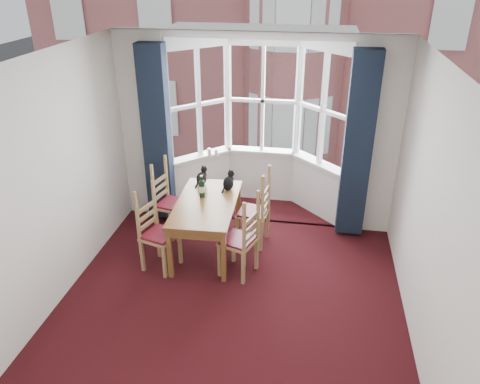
% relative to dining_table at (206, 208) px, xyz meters
% --- Properties ---
extents(floor, '(4.50, 4.50, 0.00)m').
position_rel_dining_table_xyz_m(floor, '(0.52, -1.29, -0.65)').
color(floor, black).
rests_on(floor, ground).
extents(ceiling, '(4.50, 4.50, 0.00)m').
position_rel_dining_table_xyz_m(ceiling, '(0.52, -1.29, 2.15)').
color(ceiling, white).
rests_on(ceiling, floor).
extents(wall_left, '(0.00, 4.50, 4.50)m').
position_rel_dining_table_xyz_m(wall_left, '(-1.48, -1.29, 0.75)').
color(wall_left, silver).
rests_on(wall_left, floor).
extents(wall_right, '(0.00, 4.50, 4.50)m').
position_rel_dining_table_xyz_m(wall_right, '(2.52, -1.29, 0.75)').
color(wall_right, silver).
rests_on(wall_right, floor).
extents(wall_back_pier_left, '(0.70, 0.12, 2.80)m').
position_rel_dining_table_xyz_m(wall_back_pier_left, '(-1.13, 0.96, 0.75)').
color(wall_back_pier_left, silver).
rests_on(wall_back_pier_left, floor).
extents(wall_back_pier_right, '(0.70, 0.12, 2.80)m').
position_rel_dining_table_xyz_m(wall_back_pier_right, '(2.17, 0.96, 0.75)').
color(wall_back_pier_right, silver).
rests_on(wall_back_pier_right, floor).
extents(bay_window, '(2.76, 0.94, 2.80)m').
position_rel_dining_table_xyz_m(bay_window, '(0.52, 1.47, 0.75)').
color(bay_window, white).
rests_on(bay_window, floor).
extents(curtain_left, '(0.38, 0.22, 2.60)m').
position_rel_dining_table_xyz_m(curtain_left, '(-0.90, 0.78, 0.70)').
color(curtain_left, black).
rests_on(curtain_left, floor).
extents(curtain_right, '(0.38, 0.22, 2.60)m').
position_rel_dining_table_xyz_m(curtain_right, '(1.94, 0.78, 0.70)').
color(curtain_right, black).
rests_on(curtain_right, floor).
extents(dining_table, '(0.83, 1.48, 0.74)m').
position_rel_dining_table_xyz_m(dining_table, '(0.00, 0.00, 0.00)').
color(dining_table, brown).
rests_on(dining_table, floor).
extents(chair_left_near, '(0.50, 0.52, 0.92)m').
position_rel_dining_table_xyz_m(chair_left_near, '(-0.58, -0.47, -0.18)').
color(chair_left_near, '#9F804D').
rests_on(chair_left_near, floor).
extents(chair_left_far, '(0.48, 0.50, 0.92)m').
position_rel_dining_table_xyz_m(chair_left_far, '(-0.68, 0.37, -0.18)').
color(chair_left_far, '#9F804D').
rests_on(chair_left_far, floor).
extents(chair_right_near, '(0.52, 0.53, 0.92)m').
position_rel_dining_table_xyz_m(chair_right_near, '(0.59, -0.48, -0.18)').
color(chair_right_near, '#9F804D').
rests_on(chair_right_near, floor).
extents(chair_right_far, '(0.45, 0.47, 0.92)m').
position_rel_dining_table_xyz_m(chair_right_far, '(0.68, 0.28, -0.18)').
color(chair_right_far, '#9F804D').
rests_on(chair_right_far, floor).
extents(cat_left, '(0.21, 0.24, 0.28)m').
position_rel_dining_table_xyz_m(cat_left, '(-0.19, 0.53, 0.19)').
color(cat_left, black).
rests_on(cat_left, dining_table).
extents(cat_right, '(0.21, 0.24, 0.29)m').
position_rel_dining_table_xyz_m(cat_right, '(0.22, 0.44, 0.20)').
color(cat_right, black).
rests_on(cat_right, dining_table).
extents(wine_bottle, '(0.08, 0.08, 0.32)m').
position_rel_dining_table_xyz_m(wine_bottle, '(-0.09, 0.15, 0.23)').
color(wine_bottle, black).
rests_on(wine_bottle, dining_table).
extents(candle_tall, '(0.06, 0.06, 0.12)m').
position_rel_dining_table_xyz_m(candle_tall, '(-0.25, 1.31, 0.28)').
color(candle_tall, white).
rests_on(candle_tall, bay_window).
extents(candle_short, '(0.06, 0.06, 0.10)m').
position_rel_dining_table_xyz_m(candle_short, '(-0.15, 1.34, 0.26)').
color(candle_short, white).
rests_on(candle_short, bay_window).
extents(street, '(80.00, 80.00, 0.00)m').
position_rel_dining_table_xyz_m(street, '(0.52, 30.96, -6.65)').
color(street, '#333335').
rests_on(street, ground).
extents(tenement_building, '(18.40, 7.80, 15.20)m').
position_rel_dining_table_xyz_m(tenement_building, '(0.52, 12.72, 0.94)').
color(tenement_building, '#A55855').
rests_on(tenement_building, street).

